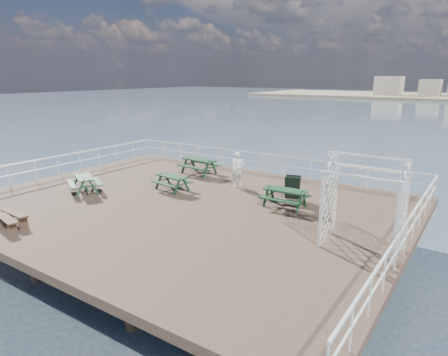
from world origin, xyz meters
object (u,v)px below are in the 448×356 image
picnic_table_c (285,194)px  flat_bench_far (7,221)px  picnic_table_d (84,180)px  person (238,170)px  picnic_table_b (172,180)px  picnic_table_a (199,163)px  flat_bench_near (15,215)px  trellis_arbor (363,208)px

picnic_table_c → flat_bench_far: picnic_table_c is taller
picnic_table_d → person: size_ratio=1.27×
picnic_table_c → picnic_table_d: 9.41m
picnic_table_b → person: 3.24m
picnic_table_a → flat_bench_near: 9.98m
flat_bench_far → picnic_table_d: bearing=121.9°
flat_bench_near → person: size_ratio=0.89×
picnic_table_b → picnic_table_c: 5.63m
trellis_arbor → person: 8.15m
picnic_table_c → flat_bench_far: 10.61m
picnic_table_b → flat_bench_near: picnic_table_b is taller
flat_bench_far → person: 10.16m
flat_bench_near → person: bearing=69.1°
flat_bench_near → flat_bench_far: size_ratio=1.05×
flat_bench_near → person: 9.86m
picnic_table_a → trellis_arbor: trellis_arbor is taller
person → picnic_table_c: bearing=-66.7°
picnic_table_d → trellis_arbor: bearing=32.6°
picnic_table_a → flat_bench_far: picnic_table_a is taller
picnic_table_c → picnic_table_d: (-8.83, -3.26, -0.01)m
flat_bench_near → trellis_arbor: bearing=27.8°
picnic_table_a → flat_bench_far: bearing=-87.5°
picnic_table_a → picnic_table_d: picnic_table_a is taller
flat_bench_near → flat_bench_far: flat_bench_near is taller
picnic_table_b → picnic_table_d: (-3.25, -2.52, 0.03)m
picnic_table_d → flat_bench_near: 4.35m
picnic_table_a → picnic_table_c: 6.97m
picnic_table_a → picnic_table_c: bearing=-15.2°
person → picnic_table_d: bearing=179.5°
picnic_table_c → flat_bench_far: bearing=-134.0°
flat_bench_near → trellis_arbor: 12.33m
picnic_table_c → flat_bench_near: 10.49m
flat_bench_far → trellis_arbor: (10.95, 5.42, 1.04)m
picnic_table_c → flat_bench_near: bearing=-136.9°
picnic_table_b → trellis_arbor: 9.56m
picnic_table_a → trellis_arbor: (10.27, -4.97, 0.73)m
trellis_arbor → person: size_ratio=1.76×
picnic_table_b → flat_bench_far: (-1.58, -7.10, -0.20)m
picnic_table_a → picnic_table_d: 6.26m
flat_bench_far → person: bearing=79.5°
picnic_table_b → flat_bench_far: 7.27m
flat_bench_near → picnic_table_b: bearing=78.2°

